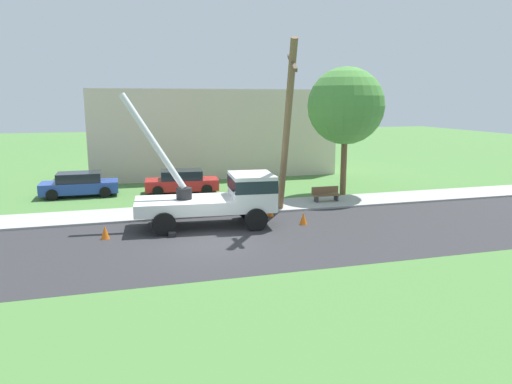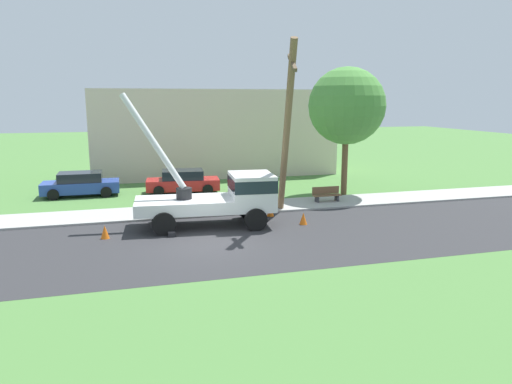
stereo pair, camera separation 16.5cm
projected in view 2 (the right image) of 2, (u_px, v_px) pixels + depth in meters
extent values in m
plane|color=#477538|center=(177.00, 189.00, 30.62)|extent=(120.00, 120.00, 0.00)
cube|color=#2B2B2D|center=(210.00, 242.00, 19.28)|extent=(80.00, 8.26, 0.01)
cube|color=#9E9E99|center=(191.00, 211.00, 24.51)|extent=(80.00, 2.83, 0.10)
cube|color=silver|center=(184.00, 205.00, 21.36)|extent=(4.48, 2.73, 0.55)
cube|color=silver|center=(252.00, 191.00, 21.84)|extent=(2.09, 2.54, 1.60)
cube|color=#19232D|center=(252.00, 183.00, 21.77)|extent=(2.11, 2.57, 0.56)
cylinder|color=black|center=(184.00, 193.00, 21.26)|extent=(0.70, 0.70, 0.50)
cylinder|color=silver|center=(153.00, 141.00, 21.21)|extent=(2.79, 1.86, 4.26)
cube|color=black|center=(172.00, 234.00, 20.02)|extent=(0.32, 0.32, 0.20)
cube|color=black|center=(170.00, 218.00, 22.82)|extent=(0.32, 0.32, 0.20)
cylinder|color=black|center=(256.00, 220.00, 20.87)|extent=(1.00, 0.30, 1.00)
cylinder|color=black|center=(246.00, 208.00, 23.18)|extent=(1.00, 0.30, 1.00)
cylinder|color=black|center=(164.00, 224.00, 20.13)|extent=(1.00, 0.30, 1.00)
cylinder|color=black|center=(164.00, 211.00, 22.44)|extent=(1.00, 0.30, 1.00)
cylinder|color=brown|center=(286.00, 133.00, 22.39)|extent=(1.04, 3.96, 8.34)
cube|color=brown|center=(292.00, 63.00, 20.42)|extent=(0.47, 1.71, 0.88)
cone|color=orange|center=(303.00, 219.00, 21.94)|extent=(0.36, 0.36, 0.56)
cone|color=orange|center=(105.00, 232.00, 19.71)|extent=(0.36, 0.36, 0.56)
cone|color=orange|center=(270.00, 211.00, 23.50)|extent=(0.36, 0.36, 0.56)
cube|color=#263F99|center=(81.00, 187.00, 28.43)|extent=(4.40, 1.80, 0.65)
cube|color=black|center=(80.00, 177.00, 28.32)|extent=(2.47, 1.66, 0.55)
cylinder|color=black|center=(106.00, 192.00, 28.01)|extent=(0.64, 0.22, 0.64)
cylinder|color=black|center=(107.00, 187.00, 29.71)|extent=(0.64, 0.22, 0.64)
cylinder|color=black|center=(53.00, 195.00, 27.24)|extent=(0.64, 0.22, 0.64)
cylinder|color=black|center=(57.00, 189.00, 28.94)|extent=(0.64, 0.22, 0.64)
cube|color=#B21E1E|center=(183.00, 184.00, 29.34)|extent=(4.55, 2.21, 0.65)
cube|color=black|center=(183.00, 174.00, 29.23)|extent=(2.61, 1.88, 0.55)
cylinder|color=black|center=(208.00, 190.00, 28.77)|extent=(0.64, 0.22, 0.64)
cylinder|color=black|center=(206.00, 184.00, 30.51)|extent=(0.64, 0.22, 0.64)
cylinder|color=black|center=(159.00, 191.00, 28.26)|extent=(0.64, 0.22, 0.64)
cylinder|color=black|center=(159.00, 186.00, 30.00)|extent=(0.64, 0.22, 0.64)
cube|color=brown|center=(327.00, 195.00, 26.43)|extent=(1.60, 0.44, 0.06)
cube|color=brown|center=(326.00, 190.00, 26.57)|extent=(1.60, 0.06, 0.40)
cube|color=#333338|center=(317.00, 200.00, 26.31)|extent=(0.10, 0.40, 0.45)
cube|color=#333338|center=(337.00, 199.00, 26.63)|extent=(0.10, 0.40, 0.45)
cylinder|color=brown|center=(345.00, 154.00, 28.50)|extent=(0.36, 0.36, 4.95)
sphere|color=#4C8C3D|center=(347.00, 106.00, 27.96)|extent=(4.53, 4.53, 4.53)
cube|color=beige|center=(214.00, 132.00, 36.69)|extent=(18.00, 6.00, 6.40)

